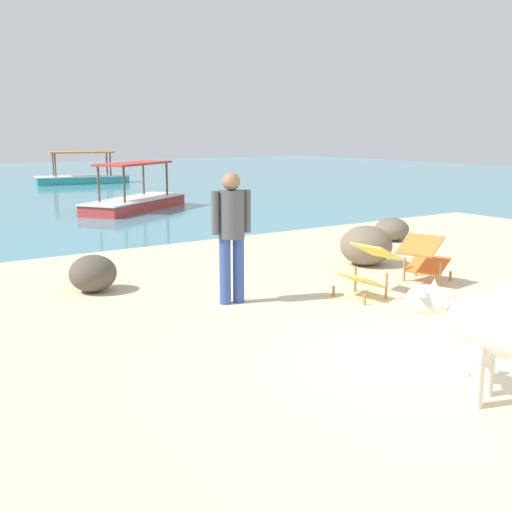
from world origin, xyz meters
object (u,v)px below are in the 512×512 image
person_standing (232,228)px  boat_red (135,200)px  deck_chair_far (368,267)px  boat_teal (82,177)px  deck_chair_near (424,256)px

person_standing → boat_red: bearing=172.2°
deck_chair_far → boat_teal: boat_teal is taller
boat_red → person_standing: bearing=-140.8°
deck_chair_far → person_standing: person_standing is taller
boat_red → boat_teal: 9.57m
deck_chair_near → deck_chair_far: 1.14m
deck_chair_far → boat_teal: 19.95m
person_standing → deck_chair_near: bearing=86.3°
deck_chair_near → boat_teal: boat_teal is taller
deck_chair_far → deck_chair_near: bearing=178.1°
deck_chair_near → person_standing: size_ratio=0.55×
boat_red → boat_teal: (1.84, 9.40, 0.00)m
deck_chair_far → person_standing: size_ratio=0.50×
deck_chair_near → boat_red: (0.18, 10.23, -0.13)m
deck_chair_near → deck_chair_far: same height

